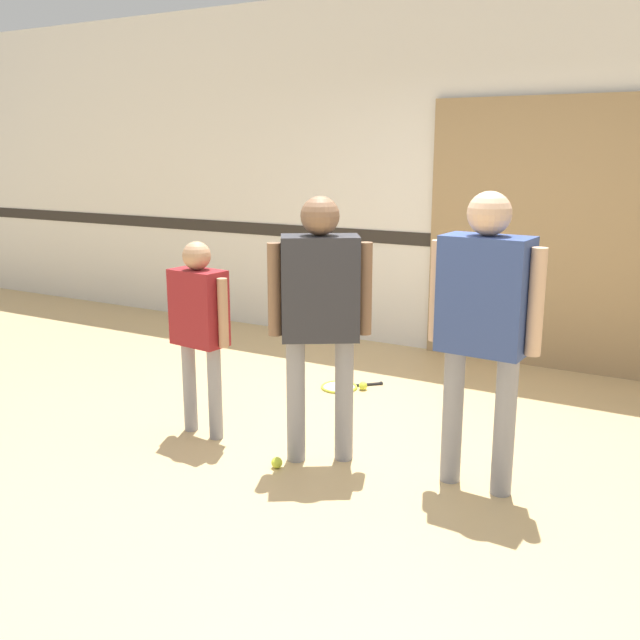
% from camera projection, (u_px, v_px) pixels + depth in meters
% --- Properties ---
extents(ground_plane, '(16.00, 16.00, 0.00)m').
position_uv_depth(ground_plane, '(358.00, 456.00, 4.35)').
color(ground_plane, tan).
extents(wall_back, '(16.00, 0.07, 3.20)m').
position_uv_depth(wall_back, '(491.00, 177.00, 6.09)').
color(wall_back, silver).
rests_on(wall_back, ground_plane).
extents(wall_panel, '(3.14, 0.05, 2.24)m').
position_uv_depth(wall_panel, '(620.00, 240.00, 5.63)').
color(wall_panel, '#9E7F56').
rests_on(wall_panel, ground_plane).
extents(person_instructor, '(0.52, 0.44, 1.57)m').
position_uv_depth(person_instructor, '(320.00, 302.00, 4.08)').
color(person_instructor, gray).
rests_on(person_instructor, ground_plane).
extents(person_student_left, '(0.48, 0.24, 1.27)m').
position_uv_depth(person_student_left, '(199.00, 318.00, 4.51)').
color(person_student_left, gray).
rests_on(person_student_left, ground_plane).
extents(person_student_right, '(0.61, 0.28, 1.62)m').
position_uv_depth(person_student_right, '(484.00, 311.00, 3.72)').
color(person_student_right, gray).
rests_on(person_student_right, ground_plane).
extents(racket_spare_on_floor, '(0.47, 0.46, 0.03)m').
position_uv_depth(racket_spare_on_floor, '(342.00, 387.00, 5.58)').
color(racket_spare_on_floor, '#C6D838').
rests_on(racket_spare_on_floor, ground_plane).
extents(tennis_ball_near_instructor, '(0.07, 0.07, 0.07)m').
position_uv_depth(tennis_ball_near_instructor, '(277.00, 463.00, 4.18)').
color(tennis_ball_near_instructor, '#CCE038').
rests_on(tennis_ball_near_instructor, ground_plane).
extents(tennis_ball_by_spare_racket, '(0.07, 0.07, 0.07)m').
position_uv_depth(tennis_ball_by_spare_racket, '(363.00, 386.00, 5.53)').
color(tennis_ball_by_spare_racket, '#CCE038').
rests_on(tennis_ball_by_spare_racket, ground_plane).
extents(tennis_ball_stray_left, '(0.07, 0.07, 0.07)m').
position_uv_depth(tennis_ball_stray_left, '(498.00, 481.00, 3.94)').
color(tennis_ball_stray_left, '#CCE038').
rests_on(tennis_ball_stray_left, ground_plane).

